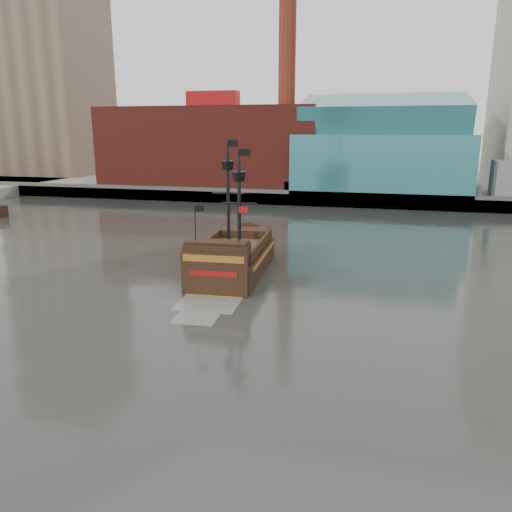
# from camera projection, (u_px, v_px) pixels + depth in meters

# --- Properties ---
(ground) EXTENTS (400.00, 400.00, 0.00)m
(ground) POSITION_uv_depth(u_px,v_px,m) (164.00, 369.00, 27.33)
(ground) COLOR #2D302A
(ground) RESTS_ON ground
(promenade_far) EXTENTS (220.00, 60.00, 2.00)m
(promenade_far) POSITION_uv_depth(u_px,v_px,m) (335.00, 183.00, 113.43)
(promenade_far) COLOR slate
(promenade_far) RESTS_ON ground
(seawall) EXTENTS (220.00, 1.00, 2.60)m
(seawall) POSITION_uv_depth(u_px,v_px,m) (318.00, 199.00, 85.67)
(seawall) COLOR #4C4C49
(seawall) RESTS_ON ground
(skyline) EXTENTS (149.00, 45.00, 62.00)m
(skyline) POSITION_uv_depth(u_px,v_px,m) (362.00, 69.00, 99.42)
(skyline) COLOR brown
(skyline) RESTS_ON promenade_far
(pirate_ship) EXTENTS (6.30, 17.32, 12.74)m
(pirate_ship) POSITION_uv_depth(u_px,v_px,m) (233.00, 261.00, 45.15)
(pirate_ship) COLOR black
(pirate_ship) RESTS_ON ground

